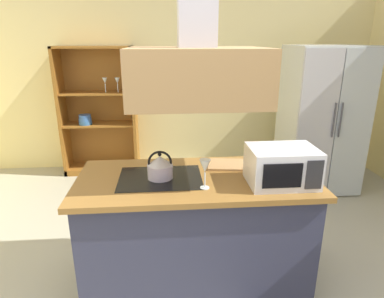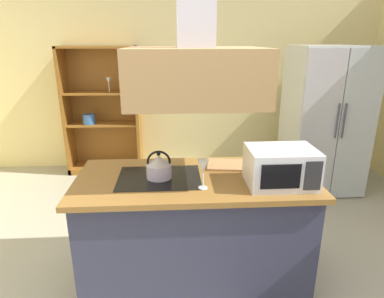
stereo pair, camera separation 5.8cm
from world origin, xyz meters
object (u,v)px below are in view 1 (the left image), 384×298
Objects in this scene: wine_glass_on_counter at (205,167)px; kettle at (160,167)px; refrigerator at (321,120)px; cutting_board at (229,165)px; dish_cabinet at (100,118)px; microwave at (282,166)px.

kettle is at bearing 146.78° from wine_glass_on_counter.
refrigerator is at bearing 47.76° from wine_glass_on_counter.
kettle is 0.59m from cutting_board.
dish_cabinet is at bearing 164.16° from refrigerator.
wine_glass_on_counter is at bearing -121.51° from cutting_board.
kettle reaches higher than wine_glass_on_counter.
dish_cabinet is 5.22× the size of cutting_board.
dish_cabinet is at bearing 123.10° from microwave.
kettle is 0.86m from microwave.
wine_glass_on_counter is (-1.70, -1.87, 0.15)m from refrigerator.
refrigerator is 5.28× the size of cutting_board.
dish_cabinet reaches higher than microwave.
microwave is (1.73, -2.65, 0.25)m from dish_cabinet.
refrigerator reaches higher than kettle.
kettle is (-2.00, -1.67, 0.09)m from refrigerator.
dish_cabinet reaches higher than kettle.
wine_glass_on_counter is (-0.54, -0.04, 0.02)m from microwave.
dish_cabinet is 8.62× the size of wine_glass_on_counter.
dish_cabinet is 2.70m from cutting_board.
wine_glass_on_counter is at bearing -33.22° from kettle.
cutting_board is at bearing 20.18° from kettle.
kettle is at bearing -159.82° from cutting_board.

